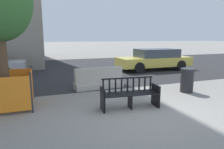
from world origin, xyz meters
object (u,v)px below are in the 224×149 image
(street_bench, at_px, (130,95))
(trash_bin, at_px, (187,80))
(construction_fence, at_px, (6,89))
(car_taxi_near, at_px, (155,59))
(jersey_barrier_centre, at_px, (99,80))

(street_bench, relative_size, trash_bin, 1.91)
(construction_fence, bearing_deg, car_taxi_near, 30.06)
(construction_fence, xyz_separation_m, trash_bin, (6.21, -0.46, -0.11))
(construction_fence, distance_m, car_taxi_near, 9.25)
(jersey_barrier_centre, bearing_deg, trash_bin, -31.00)
(jersey_barrier_centre, bearing_deg, car_taxi_near, 34.75)
(street_bench, bearing_deg, jersey_barrier_centre, 93.41)
(jersey_barrier_centre, relative_size, car_taxi_near, 0.43)
(street_bench, relative_size, car_taxi_near, 0.36)
(jersey_barrier_centre, distance_m, trash_bin, 3.47)
(street_bench, xyz_separation_m, jersey_barrier_centre, (-0.16, 2.63, -0.06))
(trash_bin, bearing_deg, car_taxi_near, 70.55)
(car_taxi_near, distance_m, trash_bin, 5.41)
(construction_fence, bearing_deg, street_bench, -20.94)
(jersey_barrier_centre, distance_m, car_taxi_near, 5.82)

